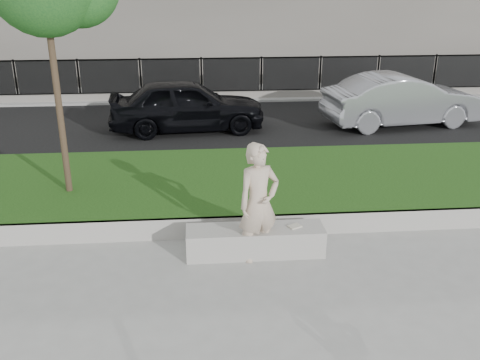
{
  "coord_description": "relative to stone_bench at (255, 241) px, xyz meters",
  "views": [
    {
      "loc": [
        -0.83,
        -7.59,
        4.48
      ],
      "look_at": [
        -0.09,
        1.2,
        1.04
      ],
      "focal_mm": 40.0,
      "sensor_mm": 36.0,
      "label": 1
    }
  ],
  "objects": [
    {
      "name": "street",
      "position": [
        -0.1,
        8.1,
        -0.22
      ],
      "size": [
        34.0,
        7.0,
        0.04
      ],
      "primitive_type": "cube",
      "color": "black",
      "rests_on": "ground"
    },
    {
      "name": "car_silver",
      "position": [
        5.36,
        7.66,
        0.59
      ],
      "size": [
        4.96,
        2.35,
        1.57
      ],
      "primitive_type": "imported",
      "rotation": [
        0.0,
        0.0,
        1.72
      ],
      "color": "#9D9EA5",
      "rests_on": "street"
    },
    {
      "name": "iron_fence",
      "position": [
        -0.1,
        11.6,
        0.31
      ],
      "size": [
        32.0,
        0.3,
        1.5
      ],
      "color": "slate",
      "rests_on": "far_pavement"
    },
    {
      "name": "far_pavement",
      "position": [
        -0.1,
        12.6,
        -0.18
      ],
      "size": [
        34.0,
        3.0,
        0.12
      ],
      "primitive_type": "cube",
      "color": "gray",
      "rests_on": "ground"
    },
    {
      "name": "ground",
      "position": [
        -0.1,
        -0.4,
        -0.24
      ],
      "size": [
        90.0,
        90.0,
        0.0
      ],
      "primitive_type": "plane",
      "color": "gray",
      "rests_on": "ground"
    },
    {
      "name": "man",
      "position": [
        0.03,
        -0.15,
        0.76
      ],
      "size": [
        0.86,
        0.73,
        2.0
      ],
      "primitive_type": "imported",
      "rotation": [
        0.0,
        0.0,
        0.41
      ],
      "color": "beige",
      "rests_on": "ground"
    },
    {
      "name": "car_dark",
      "position": [
        -1.19,
        7.59,
        0.58
      ],
      "size": [
        4.67,
        2.17,
        1.55
      ],
      "primitive_type": "imported",
      "rotation": [
        0.0,
        0.0,
        1.65
      ],
      "color": "black",
      "rests_on": "street"
    },
    {
      "name": "book",
      "position": [
        0.67,
        -0.0,
        0.25
      ],
      "size": [
        0.26,
        0.24,
        0.02
      ],
      "primitive_type": "cube",
      "rotation": [
        0.0,
        0.0,
        0.49
      ],
      "color": "beige",
      "rests_on": "stone_bench"
    },
    {
      "name": "grass_kerb",
      "position": [
        -0.1,
        0.64,
        -0.04
      ],
      "size": [
        34.0,
        0.08,
        0.4
      ],
      "primitive_type": "cube",
      "color": "#9F9C94",
      "rests_on": "ground"
    },
    {
      "name": "grass_bank",
      "position": [
        -0.1,
        2.6,
        -0.04
      ],
      "size": [
        34.0,
        4.0,
        0.4
      ],
      "primitive_type": "cube",
      "color": "black",
      "rests_on": "ground"
    },
    {
      "name": "stone_bench",
      "position": [
        0.0,
        0.0,
        0.0
      ],
      "size": [
        2.32,
        0.58,
        0.47
      ],
      "primitive_type": "cube",
      "color": "#9F9C94",
      "rests_on": "ground"
    }
  ]
}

